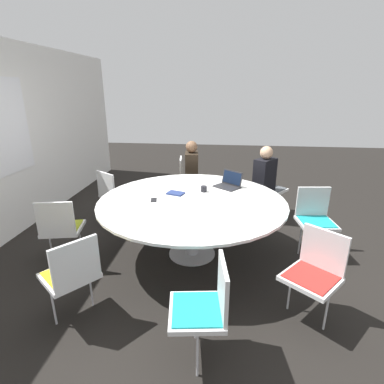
% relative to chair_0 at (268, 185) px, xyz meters
% --- Properties ---
extents(ground_plane, '(16.00, 16.00, 0.00)m').
position_rel_chair_0_xyz_m(ground_plane, '(-1.50, 1.12, -0.51)').
color(ground_plane, black).
extents(conference_table, '(2.29, 2.29, 0.76)m').
position_rel_chair_0_xyz_m(conference_table, '(-1.50, 1.12, 0.16)').
color(conference_table, '#B7B7BC').
rests_on(conference_table, ground_plane).
extents(chair_0, '(0.61, 0.60, 0.86)m').
position_rel_chair_0_xyz_m(chair_0, '(0.00, 0.00, 0.00)').
color(chair_0, silver).
rests_on(chair_0, ground_plane).
extents(chair_1, '(0.49, 0.47, 0.86)m').
position_rel_chair_0_xyz_m(chair_1, '(0.35, 1.41, 0.00)').
color(chair_1, silver).
rests_on(chair_1, ground_plane).
extents(chair_2, '(0.60, 0.60, 0.86)m').
position_rel_chair_0_xyz_m(chair_2, '(-0.66, 2.45, 0.00)').
color(chair_2, silver).
rests_on(chair_2, ground_plane).
extents(chair_3, '(0.50, 0.52, 0.86)m').
position_rel_chair_0_xyz_m(chair_3, '(-1.89, 2.65, 0.00)').
color(chair_3, silver).
rests_on(chair_3, ground_plane).
extents(chair_4, '(0.61, 0.60, 0.86)m').
position_rel_chair_0_xyz_m(chair_4, '(-2.77, 2.06, 0.00)').
color(chair_4, silver).
rests_on(chair_4, ground_plane).
extents(chair_5, '(0.49, 0.48, 0.86)m').
position_rel_chair_0_xyz_m(chair_5, '(-3.06, 0.84, 0.00)').
color(chair_5, silver).
rests_on(chair_5, ground_plane).
extents(chair_6, '(0.61, 0.61, 0.86)m').
position_rel_chair_0_xyz_m(chair_6, '(-2.49, -0.11, 0.00)').
color(chair_6, silver).
rests_on(chair_6, ground_plane).
extents(chair_7, '(0.47, 0.49, 0.86)m').
position_rel_chair_0_xyz_m(chair_7, '(-1.26, -0.44, 0.00)').
color(chair_7, silver).
rests_on(chair_7, ground_plane).
extents(person_0, '(0.42, 0.40, 1.21)m').
position_rel_chair_0_xyz_m(person_0, '(-0.24, 0.09, 0.19)').
color(person_0, black).
rests_on(person_0, ground_plane).
extents(person_1, '(0.38, 0.29, 1.21)m').
position_rel_chair_0_xyz_m(person_1, '(0.12, 1.30, 0.19)').
color(person_1, '#2D2319').
rests_on(person_1, ground_plane).
extents(laptop, '(0.40, 0.42, 0.21)m').
position_rel_chair_0_xyz_m(laptop, '(-0.94, 0.67, 0.30)').
color(laptop, '#232326').
rests_on(laptop, conference_table).
extents(spiral_notebook, '(0.21, 0.25, 0.02)m').
position_rel_chair_0_xyz_m(spiral_notebook, '(-1.32, 1.36, 0.26)').
color(spiral_notebook, navy).
rests_on(spiral_notebook, conference_table).
extents(coffee_cup, '(0.08, 0.08, 0.08)m').
position_rel_chair_0_xyz_m(coffee_cup, '(-1.19, 1.00, 0.29)').
color(coffee_cup, black).
rests_on(coffee_cup, conference_table).
extents(cell_phone, '(0.15, 0.09, 0.01)m').
position_rel_chair_0_xyz_m(cell_phone, '(-1.58, 1.58, 0.25)').
color(cell_phone, black).
rests_on(cell_phone, conference_table).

